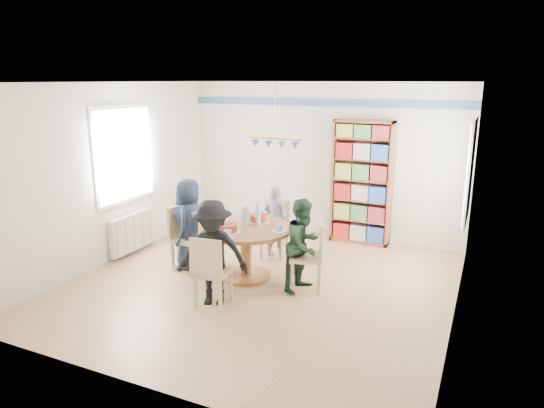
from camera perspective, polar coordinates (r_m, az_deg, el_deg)
The scene contains 14 objects.
ground at distance 6.75m, azimuth -1.43°, elevation -9.44°, with size 5.00×5.00×0.00m, color tan.
room_shell at distance 7.15m, azimuth -0.35°, elevation 5.72°, with size 5.00×5.00×5.00m.
radiator at distance 8.14m, azimuth -16.01°, elevation -3.17°, with size 0.12×1.00×0.60m.
dining_table at distance 6.80m, azimuth -3.06°, elevation -4.25°, with size 1.30×1.30×0.75m.
chair_left at distance 7.29m, azimuth -10.36°, elevation -3.49°, with size 0.44×0.44×0.94m.
chair_right at distance 6.45m, azimuth 4.80°, elevation -5.66°, with size 0.53×0.53×0.95m.
chair_far at distance 7.65m, azimuth 0.46°, elevation -2.58°, with size 0.44×0.44×0.90m.
chair_near at distance 5.97m, azimuth -7.30°, elevation -7.58°, with size 0.45×0.45×0.92m.
person_left at distance 7.24m, azimuth -9.75°, elevation -2.28°, with size 0.66×0.43×1.35m, color #192438.
person_right at distance 6.40m, azimuth 3.74°, elevation -4.83°, with size 0.61×0.47×1.25m, color #1B3624.
person_far at distance 7.56m, azimuth 0.42°, elevation -2.13°, with size 0.42×0.28×1.15m, color gray.
person_near at distance 6.02m, azimuth -6.98°, elevation -5.75°, with size 0.86×0.50×1.34m, color black.
bookshelf at distance 8.30m, azimuth 10.51°, elevation 2.35°, with size 1.00×0.30×2.09m.
tableware at distance 6.76m, azimuth -3.19°, elevation -2.03°, with size 1.23×1.23×0.32m.
Camera 1 is at (2.71, -5.55, 2.74)m, focal length 32.00 mm.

